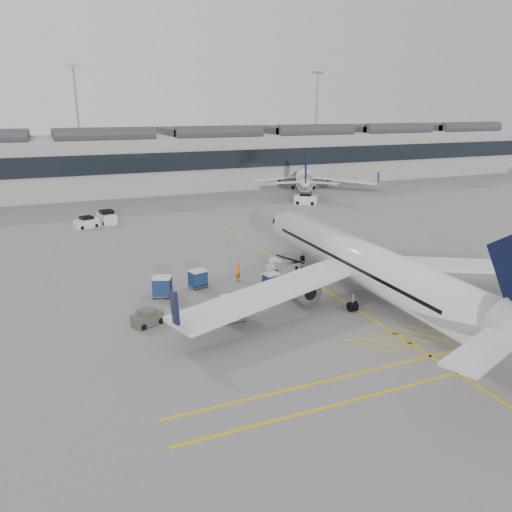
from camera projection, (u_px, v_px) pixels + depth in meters
name	position (u px, v px, depth m)	size (l,w,h in m)	color
ground	(243.00, 324.00, 39.68)	(220.00, 220.00, 0.00)	gray
terminal	(113.00, 161.00, 101.35)	(200.00, 20.45, 12.40)	#9E9E99
light_masts	(94.00, 117.00, 110.75)	(113.00, 0.60, 25.45)	slate
apron_markings	(297.00, 272.00, 52.24)	(0.25, 60.00, 0.01)	gold
airliner_main	(368.00, 266.00, 43.97)	(37.27, 40.74, 10.83)	silver
airliner_far	(303.00, 175.00, 105.89)	(28.54, 31.48, 9.13)	silver
belt_loader	(282.00, 265.00, 52.85)	(4.22, 1.70, 1.69)	silver
baggage_cart_a	(272.00, 282.00, 46.74)	(1.81, 1.59, 1.67)	gray
baggage_cart_b	(198.00, 278.00, 47.62)	(1.89, 1.68, 1.70)	gray
baggage_cart_c	(233.00, 307.00, 40.21)	(2.01, 1.69, 2.03)	gray
baggage_cart_d	(162.00, 286.00, 45.25)	(2.20, 2.03, 1.88)	gray
ramp_agent_a	(238.00, 271.00, 49.33)	(0.74, 0.48, 2.02)	orange
ramp_agent_b	(258.00, 292.00, 44.18)	(0.85, 0.66, 1.74)	orange
pushback_tug	(147.00, 318.00, 39.46)	(2.65, 2.21, 1.28)	#4A4B3F
safety_cone_nose	(228.00, 242.00, 62.74)	(0.39, 0.39, 0.54)	#F24C0A
safety_cone_engine	(337.00, 277.00, 50.01)	(0.41, 0.41, 0.57)	#F24C0A
service_van_left	(87.00, 223.00, 71.31)	(3.59, 2.62, 1.66)	silver
service_van_mid	(107.00, 217.00, 73.97)	(2.60, 4.14, 1.98)	silver
service_van_right	(306.00, 199.00, 88.63)	(4.32, 3.92, 2.02)	silver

